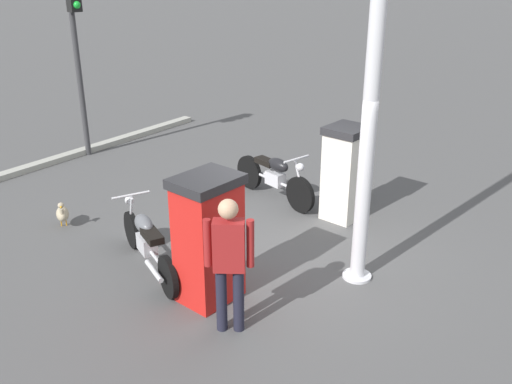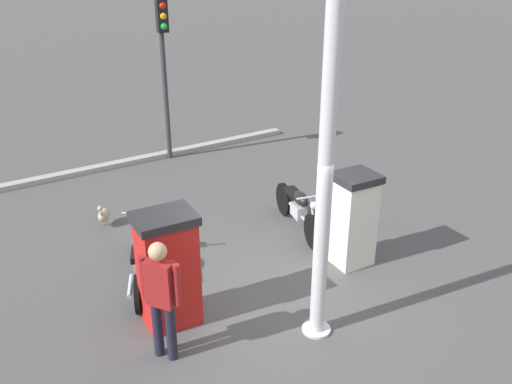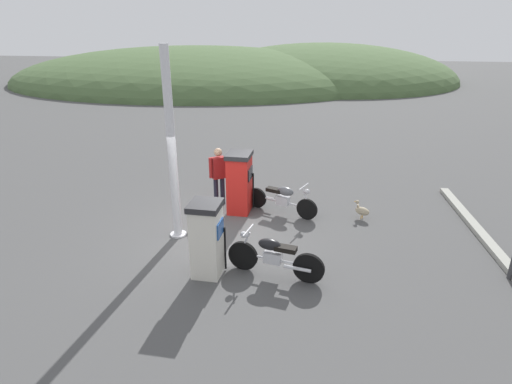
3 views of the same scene
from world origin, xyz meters
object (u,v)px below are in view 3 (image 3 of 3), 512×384
Objects in this scene: motorcycle_near_pump at (274,256)px; wandering_duck at (362,211)px; canopy_support_pole at (172,151)px; attendant_person at (219,173)px; motorcycle_far_pump at (282,199)px; fuel_pump_near at (207,239)px; fuel_pump_far at (240,182)px.

motorcycle_near_pump is 3.68m from wandering_duck.
attendant_person is at bearing 74.91° from canopy_support_pole.
motorcycle_far_pump is at bearing 35.76° from canopy_support_pole.
canopy_support_pole is (-2.38, -1.72, 1.72)m from motorcycle_far_pump.
fuel_pump_near is 0.95× the size of fuel_pump_far.
fuel_pump_near reaches higher than wandering_duck.
fuel_pump_far is at bearing -178.78° from wandering_duck.
fuel_pump_far is 0.76m from attendant_person.
fuel_pump_far is 1.25m from motorcycle_far_pump.
attendant_person is (-2.02, 3.37, 0.52)m from motorcycle_near_pump.
fuel_pump_near is 3.60m from attendant_person.
fuel_pump_far reaches higher than motorcycle_near_pump.
fuel_pump_near is 1.40m from motorcycle_near_pump.
wandering_duck is 0.11× the size of canopy_support_pole.
fuel_pump_near is 3.20m from fuel_pump_far.
canopy_support_pole reaches higher than fuel_pump_far.
motorcycle_far_pump is 2.15m from wandering_duck.
canopy_support_pole is at bearing 128.28° from fuel_pump_near.
motorcycle_far_pump is (1.18, 0.05, -0.42)m from fuel_pump_far.
wandering_duck is (3.32, 3.27, -0.58)m from fuel_pump_near.
fuel_pump_far is 3.37m from wandering_duck.
fuel_pump_far is 3.45× the size of wandering_duck.
motorcycle_far_pump is at bearing 70.10° from fuel_pump_near.
attendant_person reaches higher than fuel_pump_near.
attendant_person is 0.38× the size of canopy_support_pole.
wandering_duck is at bearing 1.22° from fuel_pump_far.
motorcycle_near_pump is at bearing -59.09° from attendant_person.
fuel_pump_near is at bearing -79.27° from attendant_person.
motorcycle_near_pump is 1.20× the size of attendant_person.
fuel_pump_far is at bearing 54.07° from canopy_support_pole.
motorcycle_near_pump is 3.09m from motorcycle_far_pump.
wandering_duck is (1.97, 3.11, -0.22)m from motorcycle_near_pump.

